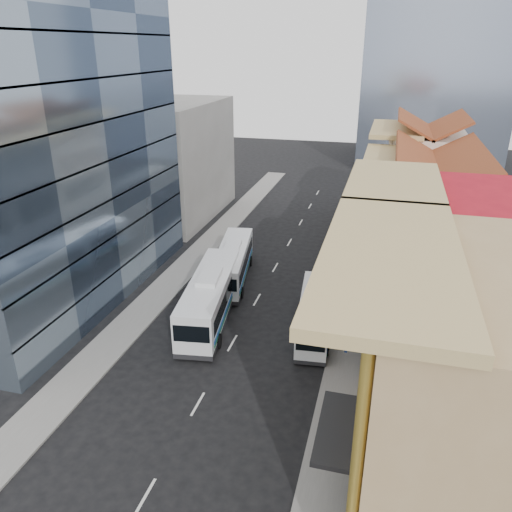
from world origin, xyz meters
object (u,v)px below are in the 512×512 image
(bus_left_near, at_px, (210,297))
(office_tower, at_px, (34,118))
(shophouse_tan, at_px, (464,393))
(bus_right, at_px, (314,313))
(bus_left_far, at_px, (233,262))

(bus_left_near, bearing_deg, office_tower, 167.63)
(shophouse_tan, xyz_separation_m, bus_right, (-8.50, 13.22, -4.45))
(office_tower, relative_size, bus_left_near, 2.43)
(office_tower, height_order, bus_left_far, office_tower)
(shophouse_tan, xyz_separation_m, office_tower, (-31.00, 14.00, 9.00))
(office_tower, height_order, bus_right, office_tower)
(bus_left_far, height_order, bus_right, bus_left_far)
(bus_left_near, relative_size, bus_right, 1.28)
(bus_left_near, distance_m, bus_left_far, 7.42)
(shophouse_tan, relative_size, bus_right, 1.45)
(bus_left_far, xyz_separation_m, bus_right, (8.69, -7.12, -0.21))
(bus_left_far, relative_size, bus_right, 1.13)
(bus_right, bearing_deg, bus_left_far, 135.08)
(bus_left_far, bearing_deg, bus_left_near, -95.69)
(bus_left_far, bearing_deg, shophouse_tan, -59.16)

